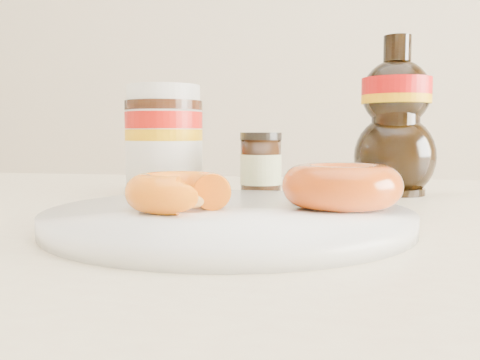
% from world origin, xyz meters
% --- Properties ---
extents(dining_table, '(1.40, 0.90, 0.75)m').
position_xyz_m(dining_table, '(0.00, 0.10, 0.67)').
color(dining_table, beige).
rests_on(dining_table, ground).
extents(plate, '(0.30, 0.30, 0.02)m').
position_xyz_m(plate, '(-0.04, 0.04, 0.76)').
color(plate, white).
rests_on(plate, dining_table).
extents(donut_bitten, '(0.10, 0.10, 0.03)m').
position_xyz_m(donut_bitten, '(-0.08, 0.02, 0.78)').
color(donut_bitten, orange).
rests_on(donut_bitten, plate).
extents(donut_whole, '(0.11, 0.11, 0.04)m').
position_xyz_m(donut_whole, '(0.05, 0.07, 0.78)').
color(donut_whole, '#A0370A').
rests_on(donut_whole, plate).
extents(nutella_jar, '(0.10, 0.10, 0.14)m').
position_xyz_m(nutella_jar, '(-0.17, 0.25, 0.82)').
color(nutella_jar, white).
rests_on(nutella_jar, dining_table).
extents(syrup_bottle, '(0.12, 0.12, 0.20)m').
position_xyz_m(syrup_bottle, '(0.11, 0.31, 0.85)').
color(syrup_bottle, black).
rests_on(syrup_bottle, dining_table).
extents(dark_jar, '(0.05, 0.05, 0.08)m').
position_xyz_m(dark_jar, '(-0.05, 0.23, 0.79)').
color(dark_jar, black).
rests_on(dark_jar, dining_table).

